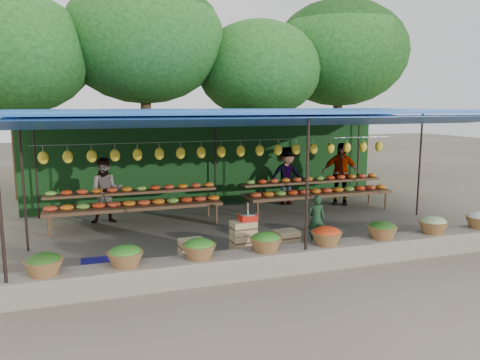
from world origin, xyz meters
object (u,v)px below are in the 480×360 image
object	(u,v)px
crate_counter	(242,245)
vendor_seated	(316,219)
weighing_scale	(248,216)
blue_crate_back	(97,269)

from	to	relation	value
crate_counter	vendor_seated	xyz separation A→B (m)	(1.87, 0.56, 0.21)
weighing_scale	blue_crate_back	xyz separation A→B (m)	(-2.76, -0.05, -0.69)
crate_counter	vendor_seated	world-z (taller)	vendor_seated
weighing_scale	blue_crate_back	size ratio (longest dim) A/B	0.66
vendor_seated	weighing_scale	bearing A→B (deg)	36.44
crate_counter	blue_crate_back	size ratio (longest dim) A/B	4.48
vendor_seated	blue_crate_back	size ratio (longest dim) A/B	1.98
crate_counter	vendor_seated	bearing A→B (deg)	16.70
crate_counter	weighing_scale	world-z (taller)	weighing_scale
vendor_seated	blue_crate_back	world-z (taller)	vendor_seated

